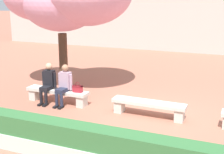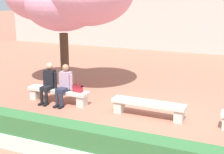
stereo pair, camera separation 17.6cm
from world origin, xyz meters
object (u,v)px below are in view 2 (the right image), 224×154
Objects in this scene: stone_bench_west_end at (58,93)px; stone_bench_near_west at (148,106)px; handbag at (78,88)px; person_seated_right at (64,83)px; person_seated_left at (49,81)px.

stone_bench_west_end is 3.04m from stone_bench_near_west.
person_seated_right is at bearing -174.30° from handbag.
person_seated_right is (0.30, -0.05, 0.39)m from stone_bench_west_end.
stone_bench_west_end is at bearing 10.20° from person_seated_left.
handbag is (1.05, 0.05, -0.12)m from person_seated_left.
person_seated_left is 0.59m from person_seated_right.
stone_bench_near_west is (3.04, 0.00, 0.00)m from stone_bench_west_end.
stone_bench_near_west is 6.31× the size of handbag.
handbag is (-2.29, -0.01, 0.27)m from stone_bench_near_west.
stone_bench_west_end is 6.31× the size of handbag.
stone_bench_near_west is 2.77m from person_seated_right.
handbag reaches higher than stone_bench_west_end.
person_seated_right is at bearing -178.88° from stone_bench_near_west.
stone_bench_near_west is 2.31m from handbag.
handbag is at bearing 2.47° from person_seated_left.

